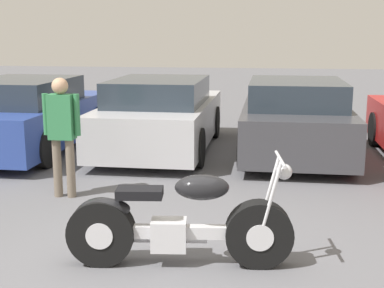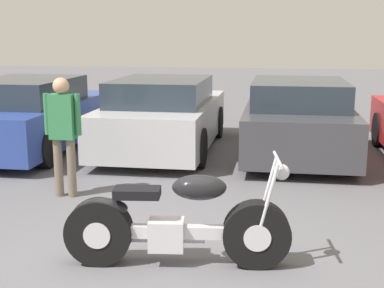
{
  "view_description": "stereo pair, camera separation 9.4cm",
  "coord_description": "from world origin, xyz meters",
  "px_view_note": "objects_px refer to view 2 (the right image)",
  "views": [
    {
      "loc": [
        1.0,
        -4.77,
        2.23
      ],
      "look_at": [
        0.06,
        1.77,
        0.85
      ],
      "focal_mm": 50.0,
      "sensor_mm": 36.0,
      "label": 1
    },
    {
      "loc": [
        1.1,
        -4.76,
        2.23
      ],
      "look_at": [
        0.06,
        1.77,
        0.85
      ],
      "focal_mm": 50.0,
      "sensor_mm": 36.0,
      "label": 2
    }
  ],
  "objects_px": {
    "parked_car_blue": "(31,116)",
    "parked_car_silver": "(164,116)",
    "motorcycle": "(174,225)",
    "parked_car_dark_grey": "(298,119)",
    "person_standing": "(63,127)"
  },
  "relations": [
    {
      "from": "parked_car_dark_grey",
      "to": "parked_car_blue",
      "type": "bearing_deg",
      "value": -175.04
    },
    {
      "from": "parked_car_blue",
      "to": "person_standing",
      "type": "height_order",
      "value": "person_standing"
    },
    {
      "from": "parked_car_silver",
      "to": "person_standing",
      "type": "xyz_separation_m",
      "value": [
        -0.72,
        -3.18,
        0.31
      ]
    },
    {
      "from": "motorcycle",
      "to": "parked_car_silver",
      "type": "bearing_deg",
      "value": 103.09
    },
    {
      "from": "motorcycle",
      "to": "parked_car_blue",
      "type": "xyz_separation_m",
      "value": [
        -3.73,
        4.75,
        0.25
      ]
    },
    {
      "from": "motorcycle",
      "to": "parked_car_silver",
      "type": "relative_size",
      "value": 0.51
    },
    {
      "from": "parked_car_blue",
      "to": "parked_car_silver",
      "type": "bearing_deg",
      "value": 8.92
    },
    {
      "from": "parked_car_dark_grey",
      "to": "person_standing",
      "type": "distance_m",
      "value": 4.58
    },
    {
      "from": "parked_car_dark_grey",
      "to": "person_standing",
      "type": "relative_size",
      "value": 2.63
    },
    {
      "from": "person_standing",
      "to": "parked_car_dark_grey",
      "type": "bearing_deg",
      "value": 44.73
    },
    {
      "from": "motorcycle",
      "to": "parked_car_dark_grey",
      "type": "height_order",
      "value": "parked_car_dark_grey"
    },
    {
      "from": "parked_car_silver",
      "to": "parked_car_dark_grey",
      "type": "height_order",
      "value": "same"
    },
    {
      "from": "parked_car_blue",
      "to": "parked_car_silver",
      "type": "relative_size",
      "value": 1.0
    },
    {
      "from": "parked_car_silver",
      "to": "parked_car_dark_grey",
      "type": "bearing_deg",
      "value": 0.94
    },
    {
      "from": "parked_car_blue",
      "to": "parked_car_dark_grey",
      "type": "distance_m",
      "value": 5.08
    }
  ]
}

